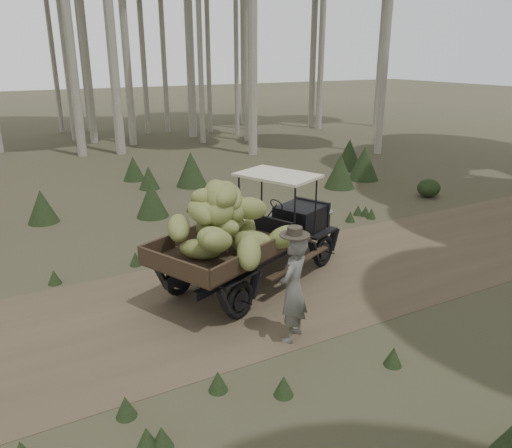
# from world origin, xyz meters

# --- Properties ---
(ground) EXTENTS (120.00, 120.00, 0.00)m
(ground) POSITION_xyz_m (0.00, 0.00, 0.00)
(ground) COLOR #473D2B
(ground) RESTS_ON ground
(dirt_track) EXTENTS (70.00, 4.00, 0.01)m
(dirt_track) POSITION_xyz_m (0.00, 0.00, 0.00)
(dirt_track) COLOR brown
(dirt_track) RESTS_ON ground
(banana_truck) EXTENTS (4.59, 3.17, 2.33)m
(banana_truck) POSITION_xyz_m (-0.14, 0.18, 1.32)
(banana_truck) COLOR black
(banana_truck) RESTS_ON ground
(farmer) EXTENTS (0.76, 0.70, 1.88)m
(farmer) POSITION_xyz_m (-0.21, -1.68, 0.89)
(farmer) COLOR #5C5A54
(farmer) RESTS_ON ground
(undergrowth) EXTENTS (25.17, 20.15, 1.37)m
(undergrowth) POSITION_xyz_m (0.13, -0.11, 0.52)
(undergrowth) COLOR #233319
(undergrowth) RESTS_ON ground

